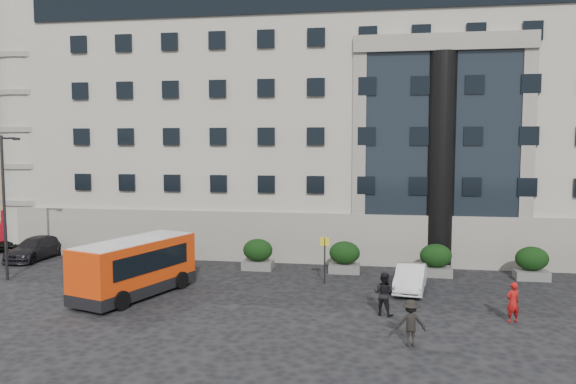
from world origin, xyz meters
name	(u,v)px	position (x,y,z in m)	size (l,w,h in m)	color
ground	(197,305)	(0.00, 0.00, 0.00)	(120.00, 120.00, 0.00)	black
civic_building	(351,126)	(6.00, 22.00, 9.00)	(44.00, 24.00, 18.00)	#A69F92
entrance_column	(441,161)	(12.00, 10.30, 6.50)	(1.80, 1.80, 13.00)	black
apartment_near	(5,115)	(-24.00, 20.00, 10.00)	(14.00, 14.00, 20.00)	#88714F
apartment_far	(81,114)	(-27.00, 38.00, 11.00)	(13.00, 13.00, 22.00)	#7F624A
hedge_a	(175,251)	(-4.00, 7.80, 0.93)	(1.80, 1.26, 1.84)	#60605D
hedge_b	(258,254)	(1.20, 7.80, 0.93)	(1.80, 1.26, 1.84)	#60605D
hedge_c	(345,257)	(6.40, 7.80, 0.93)	(1.80, 1.26, 1.84)	#60605D
hedge_d	(436,260)	(11.60, 7.80, 0.93)	(1.80, 1.26, 1.84)	#60605D
hedge_e	(532,263)	(16.80, 7.80, 0.93)	(1.80, 1.26, 1.84)	#60605D
street_lamp	(5,202)	(-11.94, 3.00, 4.37)	(1.16, 0.18, 8.00)	#262628
bus_stop_sign	(325,252)	(5.50, 5.00, 1.73)	(0.50, 0.08, 2.52)	#262628
minibus	(135,265)	(-3.56, 1.06, 1.55)	(4.35, 7.12, 2.81)	red
red_truck	(25,227)	(-17.56, 12.77, 1.40)	(3.04, 5.38, 2.74)	maroon
parked_car_c	(36,248)	(-13.82, 8.41, 0.71)	(1.99, 4.90, 1.42)	black
parked_car_d	(25,239)	(-17.00, 11.88, 0.68)	(2.24, 4.86, 1.35)	black
white_taxi	(410,278)	(10.00, 4.22, 0.68)	(1.43, 4.10, 1.35)	silver
pedestrian_a	(513,302)	(14.00, -0.27, 0.86)	(0.63, 0.41, 1.73)	#A71210
pedestrian_b	(384,294)	(8.61, -0.13, 0.96)	(0.93, 0.73, 1.92)	black
pedestrian_c	(411,323)	(9.57, -3.77, 0.87)	(1.13, 0.65, 1.75)	black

